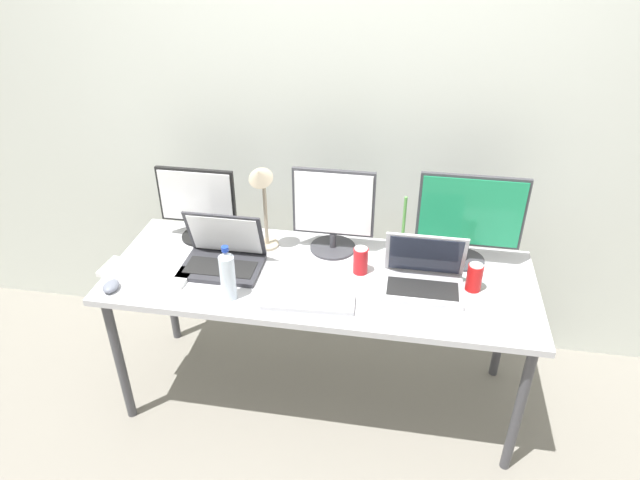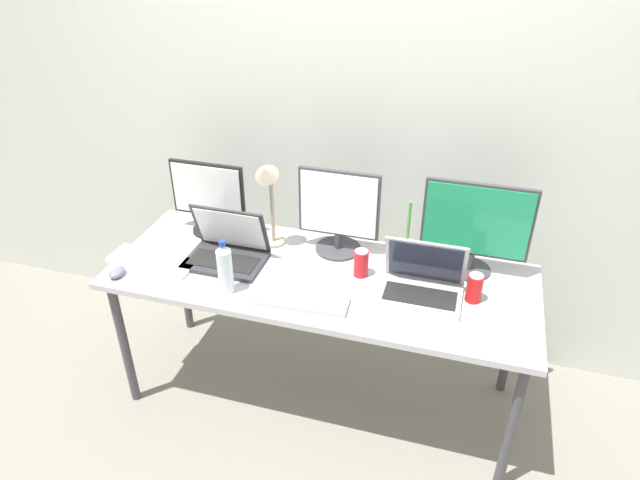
# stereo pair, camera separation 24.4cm
# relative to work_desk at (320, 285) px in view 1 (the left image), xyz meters

# --- Properties ---
(ground_plane) EXTENTS (16.00, 16.00, 0.00)m
(ground_plane) POSITION_rel_work_desk_xyz_m (0.00, 0.00, -0.68)
(ground_plane) COLOR gray
(wall_back) EXTENTS (7.00, 0.08, 2.60)m
(wall_back) POSITION_rel_work_desk_xyz_m (0.00, 0.59, 0.62)
(wall_back) COLOR silver
(wall_back) RESTS_ON ground
(work_desk) EXTENTS (1.90, 0.71, 0.74)m
(work_desk) POSITION_rel_work_desk_xyz_m (0.00, 0.00, 0.00)
(work_desk) COLOR #424247
(work_desk) RESTS_ON ground
(monitor_left) EXTENTS (0.38, 0.19, 0.37)m
(monitor_left) POSITION_rel_work_desk_xyz_m (-0.63, 0.22, 0.25)
(monitor_left) COLOR black
(monitor_left) RESTS_ON work_desk
(monitor_center) EXTENTS (0.38, 0.22, 0.41)m
(monitor_center) POSITION_rel_work_desk_xyz_m (0.02, 0.22, 0.27)
(monitor_center) COLOR #38383D
(monitor_center) RESTS_ON work_desk
(monitor_right) EXTENTS (0.46, 0.19, 0.43)m
(monitor_right) POSITION_rel_work_desk_xyz_m (0.64, 0.22, 0.29)
(monitor_right) COLOR #38383D
(monitor_right) RESTS_ON work_desk
(laptop_silver) EXTENTS (0.36, 0.25, 0.25)m
(laptop_silver) POSITION_rel_work_desk_xyz_m (-0.44, -0.00, 0.12)
(laptop_silver) COLOR #2D2D33
(laptop_silver) RESTS_ON work_desk
(laptop_secondary) EXTENTS (0.34, 0.24, 0.25)m
(laptop_secondary) POSITION_rel_work_desk_xyz_m (0.45, -0.01, 0.12)
(laptop_secondary) COLOR #B7B7BC
(laptop_secondary) RESTS_ON work_desk
(keyboard_main) EXTENTS (0.39, 0.15, 0.02)m
(keyboard_main) POSITION_rel_work_desk_xyz_m (-0.01, -0.22, 0.07)
(keyboard_main) COLOR #B2B2B7
(keyboard_main) RESTS_ON work_desk
(keyboard_aux) EXTENTS (0.42, 0.18, 0.02)m
(keyboard_aux) POSITION_rel_work_desk_xyz_m (-0.77, -0.13, 0.07)
(keyboard_aux) COLOR white
(keyboard_aux) RESTS_ON work_desk
(mouse_by_keyboard) EXTENTS (0.07, 0.10, 0.04)m
(mouse_by_keyboard) POSITION_rel_work_desk_xyz_m (-0.86, -0.26, 0.08)
(mouse_by_keyboard) COLOR slate
(mouse_by_keyboard) RESTS_ON work_desk
(water_bottle) EXTENTS (0.06, 0.06, 0.25)m
(water_bottle) POSITION_rel_work_desk_xyz_m (-0.35, -0.23, 0.18)
(water_bottle) COLOR silver
(water_bottle) RESTS_ON work_desk
(soda_can_near_keyboard) EXTENTS (0.07, 0.07, 0.13)m
(soda_can_near_keyboard) POSITION_rel_work_desk_xyz_m (0.66, 0.00, 0.12)
(soda_can_near_keyboard) COLOR red
(soda_can_near_keyboard) RESTS_ON work_desk
(soda_can_by_laptop) EXTENTS (0.07, 0.07, 0.13)m
(soda_can_by_laptop) POSITION_rel_work_desk_xyz_m (0.17, 0.05, 0.12)
(soda_can_by_laptop) COLOR red
(soda_can_by_laptop) RESTS_ON work_desk
(bamboo_vase) EXTENTS (0.08, 0.08, 0.31)m
(bamboo_vase) POSITION_rel_work_desk_xyz_m (0.35, 0.20, 0.12)
(bamboo_vase) COLOR #B2D1B7
(bamboo_vase) RESTS_ON work_desk
(desk_lamp) EXTENTS (0.11, 0.18, 0.46)m
(desk_lamp) POSITION_rel_work_desk_xyz_m (-0.29, 0.15, 0.37)
(desk_lamp) COLOR tan
(desk_lamp) RESTS_ON work_desk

